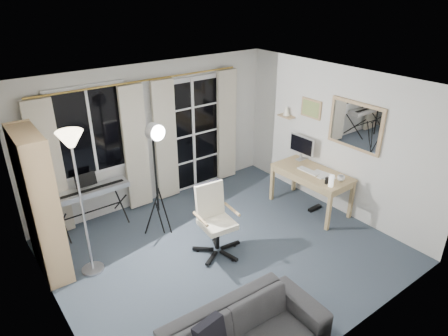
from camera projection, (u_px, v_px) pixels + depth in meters
The scene contains 17 objects.
floor at pixel (225, 251), 5.79m from camera, with size 4.50×4.00×0.02m, color #313C48.
window at pixel (91, 131), 6.00m from camera, with size 1.20×0.08×1.40m.
french_door at pixel (192, 135), 7.18m from camera, with size 1.32×0.09×2.11m.
curtains at pixel (150, 144), 6.60m from camera, with size 3.60×0.07×2.13m.
bookshelf at pixel (38, 210), 5.02m from camera, with size 0.33×0.92×1.98m.
torchiere_lamp at pixel (74, 162), 4.72m from camera, with size 0.42×0.42×1.99m.
keyboard_piano at pixel (90, 192), 6.03m from camera, with size 1.19×0.58×0.86m.
studio_light at pixel (156, 146), 5.53m from camera, with size 0.37×0.38×1.84m.
office_chair at pixel (213, 213), 5.59m from camera, with size 0.69×0.71×1.02m.
desk at pixel (312, 176), 6.62m from camera, with size 0.69×1.32×0.70m.
monitor at pixel (302, 146), 6.90m from camera, with size 0.17×0.50×0.44m.
desk_clutter at pixel (319, 185), 6.45m from camera, with size 0.40×0.80×0.88m.
mug at pixel (341, 178), 6.25m from camera, with size 0.11×0.09×0.11m, color silver.
wall_mirror at pixel (355, 126), 6.07m from camera, with size 0.04×0.94×0.74m.
framed_print at pixel (311, 109), 6.71m from camera, with size 0.03×0.42×0.32m.
wall_shelf at pixel (286, 113), 7.11m from camera, with size 0.16×0.30×0.18m.
sofa at pixel (238, 334), 3.96m from camera, with size 1.96×0.64×0.76m.
Camera 1 is at (-2.84, -3.76, 3.56)m, focal length 32.00 mm.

